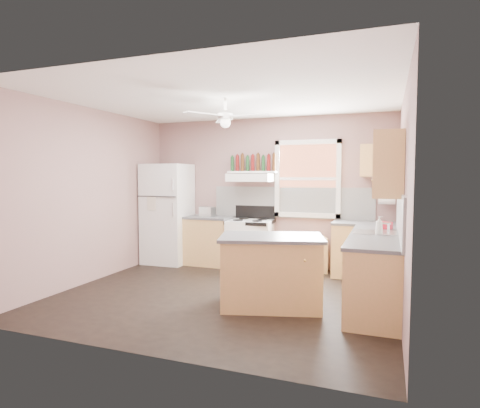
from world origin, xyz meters
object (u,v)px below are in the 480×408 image
(toaster, at_px, (207,212))
(stove, at_px, (250,244))
(refrigerator, at_px, (168,214))
(island, at_px, (271,273))
(cart, at_px, (310,256))

(toaster, distance_m, stove, 1.01)
(refrigerator, relative_size, island, 1.55)
(island, bearing_deg, cart, 70.98)
(refrigerator, relative_size, toaster, 6.68)
(refrigerator, height_order, toaster, refrigerator)
(toaster, relative_size, cart, 0.50)
(toaster, height_order, stove, toaster)
(refrigerator, relative_size, stove, 2.17)
(cart, bearing_deg, refrigerator, 165.81)
(island, bearing_deg, stove, 100.51)
(stove, bearing_deg, island, -69.07)
(refrigerator, bearing_deg, stove, 1.57)
(refrigerator, height_order, cart, refrigerator)
(stove, distance_m, cart, 1.07)
(cart, distance_m, island, 2.00)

